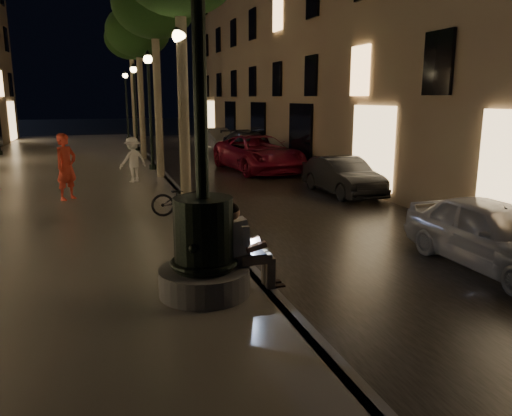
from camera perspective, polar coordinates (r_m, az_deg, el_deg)
name	(u,v)px	position (r m, az deg, el deg)	size (l,w,h in m)	color
ground	(163,177)	(20.51, -10.56, 3.48)	(120.00, 120.00, 0.00)	black
cobble_lane	(235,174)	(21.07, -2.43, 3.94)	(6.00, 45.00, 0.02)	black
promenade	(57,180)	(20.41, -21.79, 3.03)	(8.00, 45.00, 0.20)	slate
curb_strip	(163,175)	(20.49, -10.57, 3.75)	(0.25, 45.00, 0.20)	#59595B
building_right	(356,6)	(26.60, 11.39, 21.70)	(8.00, 36.00, 15.00)	#816651
fountain_lamppost	(203,230)	(7.51, -6.03, -2.48)	(1.40, 1.40, 5.21)	#59595B
seated_man_laptop	(243,244)	(7.73, -1.51, -4.15)	(1.02, 0.35, 1.39)	tan
tree_second	(154,6)	(19.51, -11.58, 21.68)	(3.00, 3.00, 7.40)	#6B604C
tree_third	(138,32)	(25.39, -13.35, 18.96)	(3.00, 3.00, 7.20)	#6B604C
tree_far	(131,40)	(31.37, -14.13, 18.17)	(3.00, 3.00, 7.50)	#6B604C
lamp_curb_a	(181,94)	(13.29, -8.56, 12.77)	(0.36, 0.36, 4.81)	black
lamp_curb_b	(149,95)	(21.23, -12.08, 12.49)	(0.36, 0.36, 4.81)	black
lamp_curb_c	(135,96)	(29.20, -13.69, 12.34)	(0.36, 0.36, 4.81)	black
lamp_curb_d	(126,96)	(37.18, -14.60, 12.26)	(0.36, 0.36, 4.81)	black
car_front	(494,234)	(10.28, 25.58, -2.73)	(1.56, 3.88, 1.32)	#ABACB3
car_second	(342,176)	(16.71, 9.85, 3.63)	(1.31, 3.75, 1.24)	black
car_third	(259,153)	(21.77, 0.29, 6.25)	(2.56, 5.55, 1.54)	maroon
car_rear	(249,145)	(26.40, -0.86, 7.21)	(1.98, 4.87, 1.41)	#2E2D32
car_fifth	(218,138)	(32.03, -4.40, 7.96)	(1.32, 3.79, 1.25)	gray
pedestrian_red	(66,167)	(15.60, -20.87, 4.43)	(0.71, 0.47, 1.95)	red
pedestrian_white	(133,160)	(18.24, -13.88, 5.37)	(1.03, 0.59, 1.59)	white
bicycle	(185,198)	(12.77, -8.08, 1.12)	(0.60, 1.71, 0.90)	black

